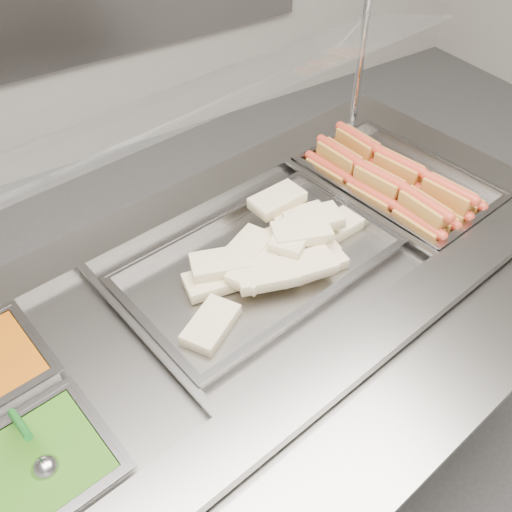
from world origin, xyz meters
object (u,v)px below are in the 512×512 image
steam_counter (244,373)px  serving_spoon (42,460)px  pan_wraps (259,268)px  pan_hotdogs (395,188)px  sneeze_guard (178,110)px

steam_counter → serving_spoon: serving_spoon is taller
steam_counter → pan_wraps: (0.06, 0.01, 0.43)m
steam_counter → serving_spoon: bearing=-158.3°
pan_hotdogs → serving_spoon: bearing=-165.1°
pan_hotdogs → serving_spoon: 1.26m
pan_hotdogs → serving_spoon: size_ratio=3.30×
pan_wraps → serving_spoon: 0.70m
pan_hotdogs → sneeze_guard: bearing=168.7°
steam_counter → serving_spoon: size_ratio=11.02×
pan_wraps → serving_spoon: serving_spoon is taller
pan_wraps → sneeze_guard: bearing=113.4°
pan_wraps → serving_spoon: size_ratio=4.07×
pan_hotdogs → pan_wraps: size_ratio=0.81×
steam_counter → sneeze_guard: 0.85m
pan_hotdogs → serving_spoon: serving_spoon is taller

